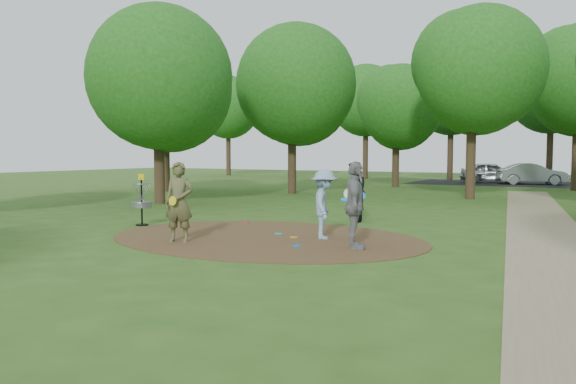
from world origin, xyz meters
The scene contains 16 objects.
ground centered at (0.00, 0.00, 0.00)m, with size 100.00×100.00×0.00m, color #2D5119.
dirt_clearing centered at (0.00, 0.00, 0.01)m, with size 8.40×8.40×0.02m, color #47301C.
footpath centered at (6.50, 2.00, 0.01)m, with size 2.00×40.00×0.01m, color #8C7A5B.
parking_lot centered at (2.00, 30.00, 0.00)m, with size 14.00×8.00×0.01m, color black.
player_observer_with_disc centered at (-1.42, -1.62, 0.97)m, with size 0.82×0.67×1.95m.
player_throwing_with_disc centered at (1.40, 0.57, 0.87)m, with size 1.23×1.29×1.75m.
player_walking_with_disc centered at (0.69, 4.18, 0.95)m, with size 0.99×1.11×1.89m.
player_waiting_with_disc centered at (2.65, -0.44, 0.98)m, with size 0.90×1.25×1.96m.
disc_ground_cyan centered at (0.03, 0.65, 0.03)m, with size 0.22×0.22×0.02m, color #17A1B9.
disc_ground_blue centered at (1.38, -0.82, 0.03)m, with size 0.22×0.22×0.02m, color blue.
disc_ground_red centered at (-2.09, 2.24, 0.03)m, with size 0.22×0.22×0.02m, color #C91443.
car_left centered at (0.33, 30.46, 0.74)m, with size 1.76×4.37×1.49m, color #9A9DA1.
car_right centered at (3.14, 29.41, 0.73)m, with size 1.54×4.42×1.46m, color #9A9CA1.
disc_ground_orange centered at (0.68, 0.31, 0.03)m, with size 0.22×0.22×0.02m, color orange.
disc_golf_basket centered at (-4.50, 0.30, 0.87)m, with size 0.63×0.63×1.54m.
tree_ring centered at (1.33, 9.42, 5.27)m, with size 37.34×45.69×9.24m.
Camera 1 is at (7.48, -12.02, 2.16)m, focal length 35.00 mm.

